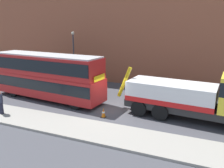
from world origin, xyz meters
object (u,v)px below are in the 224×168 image
object	(u,v)px
double_decker_bus	(47,75)
street_lamp	(74,53)
pedestrian_onlooker	(1,103)
traffic_cone_near_bus	(103,113)
recovery_tow_truck	(197,96)

from	to	relation	value
double_decker_bus	street_lamp	bearing A→B (deg)	105.47
pedestrian_onlooker	street_lamp	world-z (taller)	street_lamp
double_decker_bus	traffic_cone_near_bus	bearing A→B (deg)	-12.09
pedestrian_onlooker	traffic_cone_near_bus	size ratio (longest dim) A/B	2.38
street_lamp	traffic_cone_near_bus	bearing A→B (deg)	-47.77
pedestrian_onlooker	double_decker_bus	bearing A→B (deg)	49.84
street_lamp	pedestrian_onlooker	bearing A→B (deg)	-87.24
double_decker_bus	traffic_cone_near_bus	xyz separation A→B (m)	(6.52, -2.07, -1.89)
recovery_tow_truck	pedestrian_onlooker	distance (m)	14.06
recovery_tow_truck	traffic_cone_near_bus	distance (m)	6.62
traffic_cone_near_bus	street_lamp	size ratio (longest dim) A/B	0.12
pedestrian_onlooker	traffic_cone_near_bus	distance (m)	7.60
pedestrian_onlooker	recovery_tow_truck	bearing A→B (deg)	-13.79
double_decker_bus	street_lamp	xyz separation A→B (m)	(-1.12, 6.35, 1.24)
recovery_tow_truck	double_decker_bus	world-z (taller)	double_decker_bus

